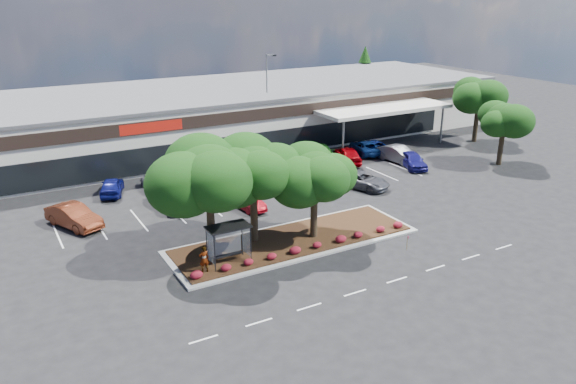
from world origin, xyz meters
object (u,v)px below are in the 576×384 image
light_pole (268,107)px  car_1 (175,197)px  car_0 (74,216)px  survey_stake (407,241)px

light_pole → car_1: bearing=-139.9°
car_0 → survey_stake: bearing=-63.5°
survey_stake → car_1: size_ratio=0.20×
car_0 → car_1: 8.01m
car_0 → car_1: car_1 is taller
light_pole → car_0: bearing=-150.5°
survey_stake → car_1: 19.43m
light_pole → car_1: (-15.62, -13.13, -3.79)m
car_1 → car_0: bearing=178.4°
survey_stake → car_0: bearing=141.0°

